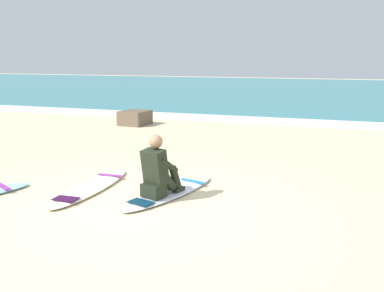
# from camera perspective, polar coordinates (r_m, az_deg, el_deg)

# --- Properties ---
(ground_plane) EXTENTS (80.00, 80.00, 0.00)m
(ground_plane) POSITION_cam_1_polar(r_m,az_deg,el_deg) (6.32, -6.50, -8.31)
(ground_plane) COLOR beige
(sea) EXTENTS (80.00, 28.00, 0.10)m
(sea) POSITION_cam_1_polar(r_m,az_deg,el_deg) (28.25, 14.13, 7.10)
(sea) COLOR teal
(sea) RESTS_ON ground
(breaking_foam) EXTENTS (80.00, 0.90, 0.11)m
(breaking_foam) POSITION_cam_1_polar(r_m,az_deg,el_deg) (14.74, 8.95, 3.38)
(breaking_foam) COLOR white
(breaking_foam) RESTS_ON ground
(surfboard_main) EXTENTS (1.08, 2.28, 0.08)m
(surfboard_main) POSITION_cam_1_polar(r_m,az_deg,el_deg) (6.94, -2.90, -6.11)
(surfboard_main) COLOR silver
(surfboard_main) RESTS_ON ground
(surfer_seated) EXTENTS (0.52, 0.77, 0.95)m
(surfer_seated) POSITION_cam_1_polar(r_m,az_deg,el_deg) (6.60, -4.45, -3.43)
(surfer_seated) COLOR black
(surfer_seated) RESTS_ON surfboard_main
(surfboard_spare_near) EXTENTS (0.59, 2.30, 0.08)m
(surfboard_spare_near) POSITION_cam_1_polar(r_m,az_deg,el_deg) (7.38, -13.17, -5.32)
(surfboard_spare_near) COLOR #EFE5C6
(surfboard_spare_near) RESTS_ON ground
(shoreline_rock) EXTENTS (0.90, 0.97, 0.45)m
(shoreline_rock) POSITION_cam_1_polar(r_m,az_deg,el_deg) (14.02, -7.53, 3.71)
(shoreline_rock) COLOR brown
(shoreline_rock) RESTS_ON ground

